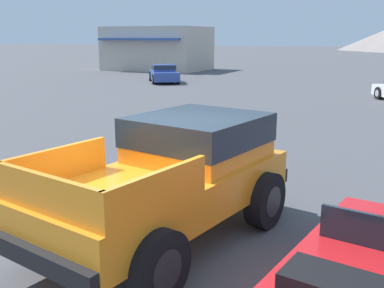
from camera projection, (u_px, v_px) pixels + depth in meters
ground_plane at (150, 243)px, 7.02m from camera, size 320.00×320.00×0.00m
orange_pickup_truck at (177, 170)px, 7.11m from camera, size 3.03×5.05×1.88m
red_convertible_car at (370, 285)px, 5.07m from camera, size 2.51×4.49×1.06m
parked_car_blue at (164, 73)px, 31.99m from camera, size 3.74×4.33×1.25m
storefront_building at (158, 49)px, 44.04m from camera, size 9.22×7.48×4.12m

